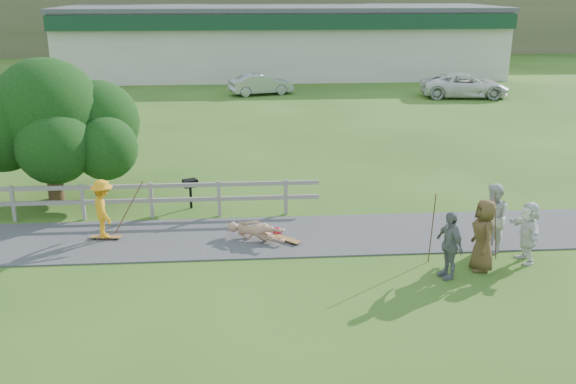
% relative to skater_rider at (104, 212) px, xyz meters
% --- Properties ---
extents(ground, '(260.00, 260.00, 0.00)m').
position_rel_skater_rider_xyz_m(ground, '(3.05, -1.63, -0.81)').
color(ground, '#2A5418').
rests_on(ground, ground).
extents(path, '(34.00, 3.00, 0.04)m').
position_rel_skater_rider_xyz_m(path, '(3.05, -0.13, -0.79)').
color(path, '#38383B').
rests_on(path, ground).
extents(fence, '(15.05, 0.10, 1.10)m').
position_rel_skater_rider_xyz_m(fence, '(-1.56, 1.67, -0.08)').
color(fence, slate).
rests_on(fence, ground).
extents(strip_mall, '(32.50, 10.75, 5.10)m').
position_rel_skater_rider_xyz_m(strip_mall, '(7.05, 33.31, 1.77)').
color(strip_mall, beige).
rests_on(strip_mall, ground).
extents(skater_rider, '(0.95, 1.19, 1.61)m').
position_rel_skater_rider_xyz_m(skater_rider, '(0.00, 0.00, 0.00)').
color(skater_rider, orange).
rests_on(skater_rider, ground).
extents(skater_fallen, '(1.20, 1.65, 0.61)m').
position_rel_skater_rider_xyz_m(skater_fallen, '(4.09, -0.43, -0.50)').
color(skater_fallen, tan).
rests_on(skater_fallen, ground).
extents(spectator_a, '(0.78, 0.95, 1.84)m').
position_rel_skater_rider_xyz_m(spectator_a, '(10.17, -1.58, 0.11)').
color(spectator_a, beige).
rests_on(spectator_a, ground).
extents(spectator_b, '(0.65, 1.04, 1.66)m').
position_rel_skater_rider_xyz_m(spectator_b, '(8.57, -2.99, 0.02)').
color(spectator_b, slate).
rests_on(spectator_b, ground).
extents(spectator_c, '(0.62, 0.91, 1.80)m').
position_rel_skater_rider_xyz_m(spectator_c, '(9.52, -2.63, 0.09)').
color(spectator_c, brown).
rests_on(spectator_c, ground).
extents(spectator_d, '(0.50, 1.48, 1.58)m').
position_rel_skater_rider_xyz_m(spectator_d, '(10.81, -2.24, -0.01)').
color(spectator_d, silver).
rests_on(spectator_d, ground).
extents(car_silver, '(4.21, 2.43, 1.31)m').
position_rel_skater_rider_xyz_m(car_silver, '(5.12, 23.89, -0.15)').
color(car_silver, '#9FA1A7').
rests_on(car_silver, ground).
extents(car_white, '(5.54, 3.03, 1.47)m').
position_rel_skater_rider_xyz_m(car_white, '(17.57, 21.92, -0.07)').
color(car_white, silver).
rests_on(car_white, ground).
extents(tree, '(5.50, 5.50, 3.50)m').
position_rel_skater_rider_xyz_m(tree, '(-2.27, 3.68, 0.94)').
color(tree, black).
rests_on(tree, ground).
extents(bbq, '(0.52, 0.47, 0.93)m').
position_rel_skater_rider_xyz_m(bbq, '(2.15, 2.47, -0.34)').
color(bbq, black).
rests_on(bbq, ground).
extents(longboard_rider, '(0.86, 0.30, 0.09)m').
position_rel_skater_rider_xyz_m(longboard_rider, '(0.00, 0.00, -0.76)').
color(longboard_rider, olive).
rests_on(longboard_rider, ground).
extents(longboard_fallen, '(0.85, 0.83, 0.11)m').
position_rel_skater_rider_xyz_m(longboard_fallen, '(4.89, -0.53, -0.75)').
color(longboard_fallen, olive).
rests_on(longboard_fallen, ground).
extents(helmet, '(0.27, 0.27, 0.27)m').
position_rel_skater_rider_xyz_m(helmet, '(4.69, -0.08, -0.67)').
color(helmet, '#B8142F').
rests_on(helmet, ground).
extents(pole_rider, '(0.03, 0.03, 1.77)m').
position_rel_skater_rider_xyz_m(pole_rider, '(0.60, 0.40, 0.08)').
color(pole_rider, '#523420').
rests_on(pole_rider, ground).
extents(pole_spec_left, '(0.03, 0.03, 1.80)m').
position_rel_skater_rider_xyz_m(pole_spec_left, '(8.41, -2.10, 0.10)').
color(pole_spec_left, '#523420').
rests_on(pole_spec_left, ground).
extents(pole_spec_right, '(0.03, 0.03, 1.70)m').
position_rel_skater_rider_xyz_m(pole_spec_right, '(10.06, -2.02, 0.05)').
color(pole_spec_right, '#523420').
rests_on(pole_spec_right, ground).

